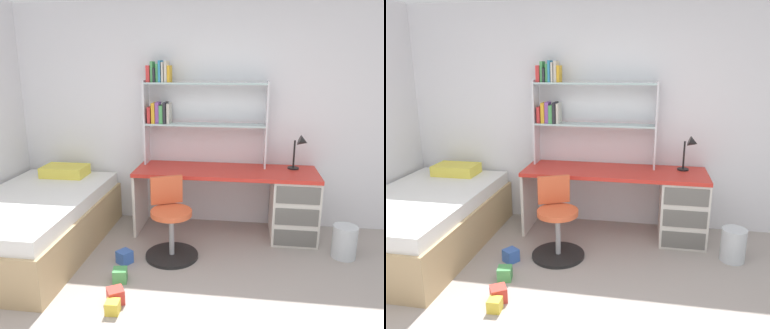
{
  "view_description": "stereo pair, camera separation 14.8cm",
  "coord_description": "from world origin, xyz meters",
  "views": [
    {
      "loc": [
        0.22,
        -1.85,
        1.85
      ],
      "look_at": [
        -0.24,
        1.48,
        0.96
      ],
      "focal_mm": 35.75,
      "sensor_mm": 36.0,
      "label": 1
    },
    {
      "loc": [
        0.37,
        -1.82,
        1.85
      ],
      "look_at": [
        -0.24,
        1.48,
        0.96
      ],
      "focal_mm": 35.75,
      "sensor_mm": 36.0,
      "label": 2
    }
  ],
  "objects": [
    {
      "name": "room_shell",
      "position": [
        -1.24,
        1.25,
        1.26
      ],
      "size": [
        5.9,
        5.95,
        2.52
      ],
      "color": "silver",
      "rests_on": "ground_plane"
    },
    {
      "name": "desk",
      "position": [
        0.55,
        2.15,
        0.42
      ],
      "size": [
        1.96,
        0.61,
        0.74
      ],
      "color": "red",
      "rests_on": "ground_plane"
    },
    {
      "name": "bookshelf_hutch",
      "position": [
        -0.43,
        2.34,
        1.41
      ],
      "size": [
        1.36,
        0.22,
        1.15
      ],
      "color": "silver",
      "rests_on": "desk"
    },
    {
      "name": "desk_lamp",
      "position": [
        0.82,
        2.25,
        0.99
      ],
      "size": [
        0.2,
        0.17,
        0.38
      ],
      "color": "black",
      "rests_on": "desk"
    },
    {
      "name": "swivel_chair",
      "position": [
        -0.46,
        1.54,
        0.31
      ],
      "size": [
        0.52,
        0.52,
        0.78
      ],
      "color": "black",
      "rests_on": "ground_plane"
    },
    {
      "name": "bed_platform",
      "position": [
        -1.85,
        1.49,
        0.29
      ],
      "size": [
        1.16,
        1.95,
        0.69
      ],
      "color": "tan",
      "rests_on": "ground_plane"
    },
    {
      "name": "waste_bin",
      "position": [
        1.23,
        1.74,
        0.16
      ],
      "size": [
        0.23,
        0.23,
        0.32
      ],
      "primitive_type": "cylinder",
      "color": "silver",
      "rests_on": "ground_plane"
    },
    {
      "name": "toy_block_blue_0",
      "position": [
        -0.88,
        1.33,
        0.06
      ],
      "size": [
        0.17,
        0.17,
        0.12
      ],
      "primitive_type": "cube",
      "rotation": [
        0.0,
        0.0,
        0.97
      ],
      "color": "#3860B7",
      "rests_on": "ground_plane"
    },
    {
      "name": "toy_block_green_1",
      "position": [
        -0.82,
        1.01,
        0.06
      ],
      "size": [
        0.14,
        0.14,
        0.12
      ],
      "primitive_type": "cube",
      "rotation": [
        0.0,
        0.0,
        1.78
      ],
      "color": "#479E51",
      "rests_on": "ground_plane"
    },
    {
      "name": "toy_block_yellow_2",
      "position": [
        -0.73,
        0.58,
        0.05
      ],
      "size": [
        0.11,
        0.11,
        0.1
      ],
      "primitive_type": "cube",
      "rotation": [
        0.0,
        0.0,
        0.06
      ],
      "color": "gold",
      "rests_on": "ground_plane"
    },
    {
      "name": "toy_block_red_3",
      "position": [
        -0.75,
        0.71,
        0.06
      ],
      "size": [
        0.17,
        0.17,
        0.12
      ],
      "primitive_type": "cube",
      "rotation": [
        0.0,
        0.0,
        0.55
      ],
      "color": "red",
      "rests_on": "ground_plane"
    }
  ]
}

